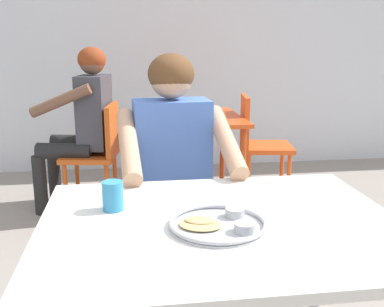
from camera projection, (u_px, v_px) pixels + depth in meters
name	position (u px, v px, depth m)	size (l,w,h in m)	color
table_foreground	(221.00, 245.00, 1.39)	(1.09, 0.85, 0.75)	silver
thali_tray	(218.00, 223.00, 1.32)	(0.29, 0.29, 0.03)	#B7BABF
drinking_cup	(113.00, 195.00, 1.45)	(0.07, 0.07, 0.10)	#338CBF
chair_foreground	(169.00, 201.00, 2.27)	(0.43, 0.43, 0.85)	silver
diner_foreground	(175.00, 168.00, 2.00)	(0.51, 0.57, 1.23)	black
table_background_red	(187.00, 127.00, 3.52)	(0.83, 0.84, 0.71)	#E04C19
chair_red_left	(99.00, 148.00, 3.41)	(0.44, 0.47, 0.82)	#CA5219
chair_red_right	(257.00, 140.00, 3.64)	(0.45, 0.44, 0.86)	#E6511A
patron_background	(83.00, 115.00, 3.40)	(0.60, 0.57, 1.23)	black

